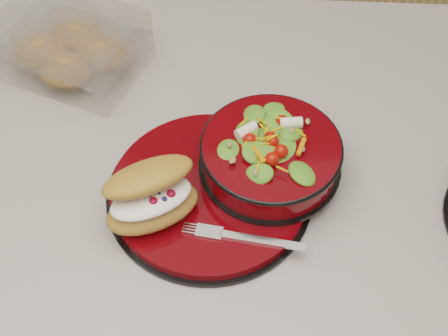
# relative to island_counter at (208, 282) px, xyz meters

# --- Properties ---
(island_counter) EXTENTS (1.24, 0.74, 0.90)m
(island_counter) POSITION_rel_island_counter_xyz_m (0.00, 0.00, 0.00)
(island_counter) COLOR silver
(island_counter) RESTS_ON ground
(dinner_plate) EXTENTS (0.30, 0.30, 0.02)m
(dinner_plate) POSITION_rel_island_counter_xyz_m (0.02, -0.09, 0.46)
(dinner_plate) COLOR black
(dinner_plate) RESTS_ON island_counter
(salad_bowl) EXTENTS (0.21, 0.21, 0.09)m
(salad_bowl) POSITION_rel_island_counter_xyz_m (0.10, -0.05, 0.50)
(salad_bowl) COLOR black
(salad_bowl) RESTS_ON dinner_plate
(croissant) EXTENTS (0.15, 0.14, 0.08)m
(croissant) POSITION_rel_island_counter_xyz_m (-0.06, -0.14, 0.50)
(croissant) COLOR #B77C37
(croissant) RESTS_ON dinner_plate
(fork) EXTENTS (0.15, 0.04, 0.00)m
(fork) POSITION_rel_island_counter_xyz_m (0.07, -0.17, 0.47)
(fork) COLOR silver
(fork) RESTS_ON dinner_plate
(pastry_box) EXTENTS (0.27, 0.23, 0.09)m
(pastry_box) POSITION_rel_island_counter_xyz_m (-0.23, 0.17, 0.49)
(pastry_box) COLOR white
(pastry_box) RESTS_ON island_counter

